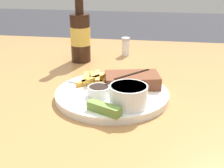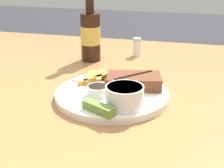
{
  "view_description": "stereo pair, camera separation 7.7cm",
  "coord_description": "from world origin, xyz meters",
  "px_view_note": "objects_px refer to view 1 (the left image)",
  "views": [
    {
      "loc": [
        0.1,
        -0.71,
        1.07
      ],
      "look_at": [
        0.0,
        0.0,
        0.78
      ],
      "focal_mm": 50.0,
      "sensor_mm": 36.0,
      "label": 1
    },
    {
      "loc": [
        0.18,
        -0.69,
        1.07
      ],
      "look_at": [
        0.0,
        0.0,
        0.78
      ],
      "focal_mm": 50.0,
      "sensor_mm": 36.0,
      "label": 2
    }
  ],
  "objects_px": {
    "fork_utensil": "(88,85)",
    "salt_shaker": "(126,46)",
    "beer_bottle": "(80,35)",
    "dipping_sauce_cup": "(99,91)",
    "dinner_plate": "(112,95)",
    "pickle_spear": "(105,109)",
    "coleslaw_cup": "(129,95)",
    "steak_portion": "(132,80)",
    "knife_utensil": "(115,85)"
  },
  "relations": [
    {
      "from": "fork_utensil",
      "to": "salt_shaker",
      "type": "distance_m",
      "value": 0.35
    },
    {
      "from": "beer_bottle",
      "to": "salt_shaker",
      "type": "relative_size",
      "value": 3.94
    },
    {
      "from": "dipping_sauce_cup",
      "to": "salt_shaker",
      "type": "bearing_deg",
      "value": 86.9
    },
    {
      "from": "dinner_plate",
      "to": "dipping_sauce_cup",
      "type": "distance_m",
      "value": 0.05
    },
    {
      "from": "pickle_spear",
      "to": "dinner_plate",
      "type": "bearing_deg",
      "value": 91.41
    },
    {
      "from": "beer_bottle",
      "to": "coleslaw_cup",
      "type": "bearing_deg",
      "value": -61.37
    },
    {
      "from": "pickle_spear",
      "to": "dipping_sauce_cup",
      "type": "bearing_deg",
      "value": 109.25
    },
    {
      "from": "dipping_sauce_cup",
      "to": "beer_bottle",
      "type": "relative_size",
      "value": 0.21
    },
    {
      "from": "dinner_plate",
      "to": "fork_utensil",
      "type": "relative_size",
      "value": 2.21
    },
    {
      "from": "coleslaw_cup",
      "to": "dipping_sauce_cup",
      "type": "xyz_separation_m",
      "value": [
        -0.08,
        0.04,
        -0.01
      ]
    },
    {
      "from": "steak_portion",
      "to": "coleslaw_cup",
      "type": "bearing_deg",
      "value": -89.23
    },
    {
      "from": "steak_portion",
      "to": "dipping_sauce_cup",
      "type": "relative_size",
      "value": 2.8
    },
    {
      "from": "coleslaw_cup",
      "to": "fork_utensil",
      "type": "height_order",
      "value": "coleslaw_cup"
    },
    {
      "from": "dinner_plate",
      "to": "knife_utensil",
      "type": "height_order",
      "value": "knife_utensil"
    },
    {
      "from": "dipping_sauce_cup",
      "to": "steak_portion",
      "type": "bearing_deg",
      "value": 44.04
    },
    {
      "from": "dipping_sauce_cup",
      "to": "salt_shaker",
      "type": "distance_m",
      "value": 0.4
    },
    {
      "from": "knife_utensil",
      "to": "fork_utensil",
      "type": "bearing_deg",
      "value": 136.0
    },
    {
      "from": "dipping_sauce_cup",
      "to": "pickle_spear",
      "type": "relative_size",
      "value": 0.66
    },
    {
      "from": "dinner_plate",
      "to": "fork_utensil",
      "type": "height_order",
      "value": "fork_utensil"
    },
    {
      "from": "dipping_sauce_cup",
      "to": "fork_utensil",
      "type": "height_order",
      "value": "dipping_sauce_cup"
    },
    {
      "from": "dinner_plate",
      "to": "salt_shaker",
      "type": "bearing_deg",
      "value": 90.86
    },
    {
      "from": "steak_portion",
      "to": "dipping_sauce_cup",
      "type": "xyz_separation_m",
      "value": [
        -0.07,
        -0.07,
        -0.0
      ]
    },
    {
      "from": "steak_portion",
      "to": "beer_bottle",
      "type": "height_order",
      "value": "beer_bottle"
    },
    {
      "from": "steak_portion",
      "to": "salt_shaker",
      "type": "bearing_deg",
      "value": 98.94
    },
    {
      "from": "salt_shaker",
      "to": "knife_utensil",
      "type": "bearing_deg",
      "value": -88.77
    },
    {
      "from": "dipping_sauce_cup",
      "to": "fork_utensil",
      "type": "xyz_separation_m",
      "value": [
        -0.04,
        0.06,
        -0.01
      ]
    },
    {
      "from": "fork_utensil",
      "to": "knife_utensil",
      "type": "xyz_separation_m",
      "value": [
        0.07,
        0.01,
        0.0
      ]
    },
    {
      "from": "pickle_spear",
      "to": "fork_utensil",
      "type": "relative_size",
      "value": 0.63
    },
    {
      "from": "pickle_spear",
      "to": "knife_utensil",
      "type": "distance_m",
      "value": 0.15
    },
    {
      "from": "fork_utensil",
      "to": "steak_portion",
      "type": "bearing_deg",
      "value": 29.1
    },
    {
      "from": "salt_shaker",
      "to": "beer_bottle",
      "type": "bearing_deg",
      "value": -148.5
    },
    {
      "from": "dipping_sauce_cup",
      "to": "knife_utensil",
      "type": "xyz_separation_m",
      "value": [
        0.03,
        0.07,
        -0.01
      ]
    },
    {
      "from": "coleslaw_cup",
      "to": "fork_utensil",
      "type": "bearing_deg",
      "value": 138.7
    },
    {
      "from": "fork_utensil",
      "to": "coleslaw_cup",
      "type": "bearing_deg",
      "value": -19.0
    },
    {
      "from": "coleslaw_cup",
      "to": "beer_bottle",
      "type": "height_order",
      "value": "beer_bottle"
    },
    {
      "from": "pickle_spear",
      "to": "salt_shaker",
      "type": "bearing_deg",
      "value": 90.99
    },
    {
      "from": "fork_utensil",
      "to": "dinner_plate",
      "type": "bearing_deg",
      "value": 0.0
    },
    {
      "from": "dipping_sauce_cup",
      "to": "pickle_spear",
      "type": "distance_m",
      "value": 0.09
    },
    {
      "from": "steak_portion",
      "to": "fork_utensil",
      "type": "relative_size",
      "value": 1.18
    },
    {
      "from": "dipping_sauce_cup",
      "to": "salt_shaker",
      "type": "height_order",
      "value": "salt_shaker"
    },
    {
      "from": "knife_utensil",
      "to": "salt_shaker",
      "type": "relative_size",
      "value": 2.15
    },
    {
      "from": "steak_portion",
      "to": "knife_utensil",
      "type": "xyz_separation_m",
      "value": [
        -0.04,
        -0.0,
        -0.01
      ]
    },
    {
      "from": "beer_bottle",
      "to": "knife_utensil",
      "type": "bearing_deg",
      "value": -58.89
    },
    {
      "from": "dinner_plate",
      "to": "beer_bottle",
      "type": "xyz_separation_m",
      "value": [
        -0.15,
        0.29,
        0.08
      ]
    },
    {
      "from": "pickle_spear",
      "to": "salt_shaker",
      "type": "height_order",
      "value": "salt_shaker"
    },
    {
      "from": "knife_utensil",
      "to": "beer_bottle",
      "type": "distance_m",
      "value": 0.3
    },
    {
      "from": "coleslaw_cup",
      "to": "pickle_spear",
      "type": "xyz_separation_m",
      "value": [
        -0.05,
        -0.04,
        -0.02
      ]
    },
    {
      "from": "dipping_sauce_cup",
      "to": "salt_shaker",
      "type": "relative_size",
      "value": 0.83
    },
    {
      "from": "dinner_plate",
      "to": "steak_portion",
      "type": "height_order",
      "value": "steak_portion"
    },
    {
      "from": "fork_utensil",
      "to": "salt_shaker",
      "type": "relative_size",
      "value": 1.98
    }
  ]
}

